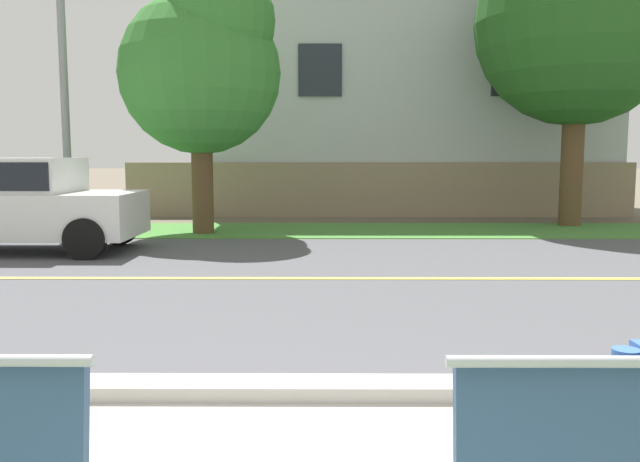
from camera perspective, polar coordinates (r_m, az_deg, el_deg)
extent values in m
plane|color=#665B4C|center=(9.95, -0.57, -2.57)|extent=(140.00, 140.00, 0.00)
cube|color=#ADA89E|center=(4.45, -1.76, -13.52)|extent=(44.00, 0.30, 0.11)
cube|color=#515156|center=(8.47, -0.73, -4.16)|extent=(52.00, 8.00, 0.01)
cube|color=#E0CC4C|center=(8.47, -0.73, -4.13)|extent=(48.00, 0.14, 0.01)
cube|color=#478438|center=(13.89, -0.30, 0.07)|extent=(48.00, 2.80, 0.02)
cylinder|color=#333D56|center=(2.72, 25.47, -17.32)|extent=(0.15, 0.42, 0.15)
cylinder|color=#33599E|center=(2.45, 24.73, -14.45)|extent=(0.09, 0.09, 0.46)
cube|color=silver|center=(11.97, -25.58, 1.32)|extent=(4.30, 1.76, 0.72)
cube|color=silver|center=(11.94, -25.73, 4.28)|extent=(2.24, 1.58, 0.60)
cube|color=black|center=(11.94, -25.73, 4.38)|extent=(2.15, 1.62, 0.43)
cylinder|color=black|center=(10.61, -19.69, -0.65)|extent=(0.64, 0.18, 0.64)
cylinder|color=black|center=(12.19, -17.00, 0.34)|extent=(0.64, 0.18, 0.64)
cylinder|color=gray|center=(14.49, -21.35, 13.33)|extent=(0.16, 0.16, 6.79)
cylinder|color=brown|center=(13.54, -10.14, 4.01)|extent=(0.43, 0.43, 2.00)
sphere|color=#33752D|center=(13.62, -10.33, 13.29)|extent=(3.20, 3.20, 3.20)
sphere|color=#33752D|center=(13.47, -8.86, 17.53)|extent=(2.24, 2.24, 2.24)
cylinder|color=brown|center=(15.78, 20.97, 5.45)|extent=(0.49, 0.49, 2.78)
sphere|color=#23561E|center=(16.04, 21.44, 16.42)|extent=(4.45, 4.45, 4.45)
cube|color=gray|center=(17.06, 5.16, 3.58)|extent=(13.00, 0.36, 1.40)
cube|color=#B7BCC1|center=(20.39, 7.08, 11.59)|extent=(10.83, 6.40, 6.76)
cube|color=#232833|center=(17.08, 0.01, 13.76)|extent=(1.10, 0.06, 1.30)
cube|color=#232833|center=(17.73, 16.41, 13.23)|extent=(1.10, 0.06, 1.30)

